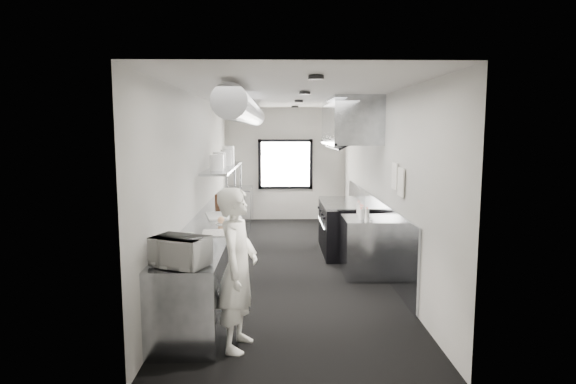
{
  "coord_description": "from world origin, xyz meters",
  "views": [
    {
      "loc": [
        -0.19,
        -7.88,
        2.25
      ],
      "look_at": [
        -0.02,
        -0.2,
        1.24
      ],
      "focal_mm": 29.69,
      "sensor_mm": 36.0,
      "label": 1
    }
  ],
  "objects_px": {
    "far_work_table": "(237,207)",
    "squeeze_bottle_a": "(367,215)",
    "squeeze_bottle_c": "(362,212)",
    "range": "(345,227)",
    "prep_counter": "(217,244)",
    "small_plate": "(221,224)",
    "exhaust_hood": "(349,122)",
    "squeeze_bottle_d": "(360,211)",
    "plate_stack_d": "(228,155)",
    "knife_block": "(219,200)",
    "pass_shelf": "(224,168)",
    "plate_stack_b": "(220,160)",
    "squeeze_bottle_b": "(361,214)",
    "plate_stack_a": "(217,163)",
    "line_cook": "(238,269)",
    "bottle_station": "(364,247)",
    "deli_tub_a": "(184,242)",
    "deli_tub_b": "(189,238)",
    "plate_stack_c": "(226,158)",
    "cutting_board": "(223,215)",
    "microwave": "(180,252)",
    "squeeze_bottle_e": "(359,208)"
  },
  "relations": [
    {
      "from": "deli_tub_a",
      "to": "squeeze_bottle_b",
      "type": "xyz_separation_m",
      "value": [
        2.36,
        1.63,
        0.03
      ]
    },
    {
      "from": "bottle_station",
      "to": "squeeze_bottle_a",
      "type": "relative_size",
      "value": 4.63
    },
    {
      "from": "deli_tub_b",
      "to": "squeeze_bottle_a",
      "type": "relative_size",
      "value": 0.75
    },
    {
      "from": "far_work_table",
      "to": "squeeze_bottle_a",
      "type": "bearing_deg",
      "value": -61.36
    },
    {
      "from": "deli_tub_a",
      "to": "pass_shelf",
      "type": "bearing_deg",
      "value": 88.39
    },
    {
      "from": "plate_stack_d",
      "to": "knife_block",
      "type": "bearing_deg",
      "value": -93.45
    },
    {
      "from": "plate_stack_c",
      "to": "squeeze_bottle_d",
      "type": "distance_m",
      "value": 2.99
    },
    {
      "from": "squeeze_bottle_c",
      "to": "squeeze_bottle_a",
      "type": "bearing_deg",
      "value": -85.84
    },
    {
      "from": "line_cook",
      "to": "deli_tub_a",
      "type": "relative_size",
      "value": 12.36
    },
    {
      "from": "plate_stack_d",
      "to": "squeeze_bottle_e",
      "type": "bearing_deg",
      "value": -40.85
    },
    {
      "from": "deli_tub_a",
      "to": "deli_tub_b",
      "type": "relative_size",
      "value": 0.93
    },
    {
      "from": "prep_counter",
      "to": "knife_block",
      "type": "height_order",
      "value": "knife_block"
    },
    {
      "from": "plate_stack_a",
      "to": "plate_stack_c",
      "type": "relative_size",
      "value": 0.88
    },
    {
      "from": "far_work_table",
      "to": "squeeze_bottle_c",
      "type": "distance_m",
      "value": 4.54
    },
    {
      "from": "pass_shelf",
      "to": "line_cook",
      "type": "distance_m",
      "value": 4.26
    },
    {
      "from": "line_cook",
      "to": "plate_stack_c",
      "type": "bearing_deg",
      "value": 18.77
    },
    {
      "from": "far_work_table",
      "to": "bottle_station",
      "type": "bearing_deg",
      "value": -59.47
    },
    {
      "from": "plate_stack_b",
      "to": "plate_stack_c",
      "type": "xyz_separation_m",
      "value": [
        0.05,
        0.65,
        0.01
      ]
    },
    {
      "from": "squeeze_bottle_c",
      "to": "range",
      "type": "bearing_deg",
      "value": 92.96
    },
    {
      "from": "pass_shelf",
      "to": "squeeze_bottle_a",
      "type": "bearing_deg",
      "value": -40.39
    },
    {
      "from": "range",
      "to": "squeeze_bottle_c",
      "type": "xyz_separation_m",
      "value": [
        0.07,
        -1.4,
        0.52
      ]
    },
    {
      "from": "squeeze_bottle_a",
      "to": "small_plate",
      "type": "bearing_deg",
      "value": -175.76
    },
    {
      "from": "range",
      "to": "deli_tub_b",
      "type": "bearing_deg",
      "value": -128.43
    },
    {
      "from": "plate_stack_a",
      "to": "plate_stack_b",
      "type": "bearing_deg",
      "value": 91.52
    },
    {
      "from": "exhaust_hood",
      "to": "small_plate",
      "type": "height_order",
      "value": "exhaust_hood"
    },
    {
      "from": "plate_stack_c",
      "to": "small_plate",
      "type": "bearing_deg",
      "value": -86.02
    },
    {
      "from": "plate_stack_b",
      "to": "squeeze_bottle_e",
      "type": "bearing_deg",
      "value": -21.94
    },
    {
      "from": "small_plate",
      "to": "plate_stack_d",
      "type": "height_order",
      "value": "plate_stack_d"
    },
    {
      "from": "bottle_station",
      "to": "exhaust_hood",
      "type": "bearing_deg",
      "value": 92.18
    },
    {
      "from": "squeeze_bottle_d",
      "to": "bottle_station",
      "type": "bearing_deg",
      "value": -70.95
    },
    {
      "from": "prep_counter",
      "to": "range",
      "type": "relative_size",
      "value": 3.75
    },
    {
      "from": "squeeze_bottle_a",
      "to": "pass_shelf",
      "type": "bearing_deg",
      "value": 139.61
    },
    {
      "from": "pass_shelf",
      "to": "prep_counter",
      "type": "bearing_deg",
      "value": -88.44
    },
    {
      "from": "deli_tub_b",
      "to": "plate_stack_d",
      "type": "relative_size",
      "value": 0.4
    },
    {
      "from": "bottle_station",
      "to": "line_cook",
      "type": "distance_m",
      "value": 3.04
    },
    {
      "from": "knife_block",
      "to": "range",
      "type": "bearing_deg",
      "value": 18.38
    },
    {
      "from": "bottle_station",
      "to": "squeeze_bottle_e",
      "type": "relative_size",
      "value": 4.57
    },
    {
      "from": "exhaust_hood",
      "to": "deli_tub_b",
      "type": "relative_size",
      "value": 15.12
    },
    {
      "from": "prep_counter",
      "to": "small_plate",
      "type": "bearing_deg",
      "value": -77.37
    },
    {
      "from": "knife_block",
      "to": "bottle_station",
      "type": "bearing_deg",
      "value": -12.89
    },
    {
      "from": "squeeze_bottle_e",
      "to": "squeeze_bottle_c",
      "type": "bearing_deg",
      "value": -90.07
    },
    {
      "from": "pass_shelf",
      "to": "cutting_board",
      "type": "xyz_separation_m",
      "value": [
        0.14,
        -1.49,
        -0.62
      ]
    },
    {
      "from": "squeeze_bottle_c",
      "to": "plate_stack_c",
      "type": "bearing_deg",
      "value": 139.71
    },
    {
      "from": "pass_shelf",
      "to": "plate_stack_d",
      "type": "height_order",
      "value": "plate_stack_d"
    },
    {
      "from": "deli_tub_b",
      "to": "cutting_board",
      "type": "height_order",
      "value": "deli_tub_b"
    },
    {
      "from": "exhaust_hood",
      "to": "squeeze_bottle_d",
      "type": "distance_m",
      "value": 1.89
    },
    {
      "from": "pass_shelf",
      "to": "plate_stack_a",
      "type": "distance_m",
      "value": 0.89
    },
    {
      "from": "microwave",
      "to": "line_cook",
      "type": "bearing_deg",
      "value": 32.73
    },
    {
      "from": "exhaust_hood",
      "to": "plate_stack_b",
      "type": "relative_size",
      "value": 7.55
    },
    {
      "from": "plate_stack_b",
      "to": "squeeze_bottle_b",
      "type": "bearing_deg",
      "value": -31.36
    }
  ]
}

